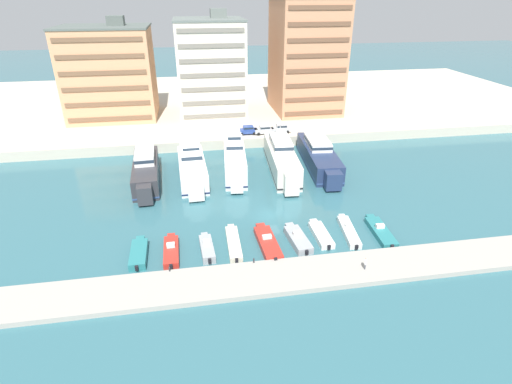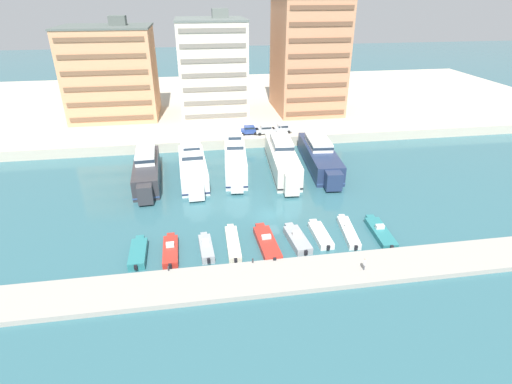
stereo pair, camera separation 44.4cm
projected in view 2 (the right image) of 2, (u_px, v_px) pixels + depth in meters
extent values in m
plane|color=#336670|center=(271.00, 215.00, 58.05)|extent=(400.00, 400.00, 0.00)
cube|color=beige|center=(229.00, 102.00, 113.04)|extent=(180.00, 70.00, 2.02)
cube|color=#A8A399|center=(294.00, 275.00, 45.34)|extent=(120.00, 5.84, 0.62)
cube|color=#333338|center=(147.00, 171.00, 68.07)|extent=(4.92, 16.17, 3.37)
cube|color=#333338|center=(145.00, 194.00, 60.26)|extent=(2.34, 2.15, 2.87)
cube|color=#334C7F|center=(148.00, 177.00, 68.56)|extent=(4.96, 16.33, 0.24)
cube|color=white|center=(145.00, 155.00, 68.02)|extent=(3.52, 6.87, 1.50)
cube|color=#233342|center=(145.00, 155.00, 67.95)|extent=(3.57, 6.94, 0.54)
cylinder|color=silver|center=(144.00, 144.00, 68.15)|extent=(0.16, 0.16, 1.80)
cube|color=#333338|center=(149.00, 157.00, 75.78)|extent=(3.49, 1.08, 0.20)
cube|color=white|center=(193.00, 169.00, 68.93)|extent=(4.98, 15.11, 3.38)
cube|color=white|center=(196.00, 190.00, 61.48)|extent=(2.50, 2.29, 2.87)
cube|color=#192347|center=(193.00, 175.00, 69.42)|extent=(5.03, 15.26, 0.24)
cube|color=white|center=(192.00, 153.00, 68.76)|extent=(3.67, 6.41, 1.73)
cube|color=#233342|center=(191.00, 152.00, 68.68)|extent=(3.72, 6.47, 0.62)
cube|color=white|center=(191.00, 145.00, 68.11)|extent=(2.87, 5.00, 1.15)
cube|color=#233342|center=(191.00, 144.00, 68.06)|extent=(2.90, 5.05, 0.41)
cylinder|color=silver|center=(190.00, 135.00, 68.27)|extent=(0.16, 0.16, 1.80)
cube|color=white|center=(191.00, 156.00, 76.21)|extent=(3.77, 1.05, 0.20)
cube|color=white|center=(235.00, 160.00, 71.18)|extent=(4.93, 16.22, 4.30)
cube|color=white|center=(237.00, 181.00, 63.30)|extent=(2.13, 1.97, 3.66)
cube|color=#192347|center=(236.00, 168.00, 71.81)|extent=(4.97, 16.38, 0.24)
cube|color=white|center=(235.00, 142.00, 70.92)|extent=(3.37, 6.92, 1.60)
cube|color=#233342|center=(235.00, 142.00, 70.85)|extent=(3.41, 6.99, 0.58)
cube|color=white|center=(235.00, 134.00, 70.24)|extent=(2.63, 5.40, 1.40)
cube|color=#233342|center=(235.00, 134.00, 70.18)|extent=(2.66, 5.45, 0.50)
cylinder|color=silver|center=(234.00, 124.00, 70.42)|extent=(0.16, 0.16, 1.80)
cube|color=white|center=(234.00, 149.00, 79.13)|extent=(3.14, 1.15, 0.20)
cube|color=silver|center=(282.00, 160.00, 71.64)|extent=(5.40, 18.45, 4.03)
cube|color=silver|center=(292.00, 184.00, 62.66)|extent=(2.44, 2.24, 3.42)
cube|color=black|center=(282.00, 167.00, 72.23)|extent=(5.46, 18.64, 0.24)
cube|color=white|center=(281.00, 143.00, 71.57)|extent=(3.77, 7.85, 1.65)
cube|color=#233342|center=(282.00, 142.00, 71.50)|extent=(3.82, 7.93, 0.59)
cylinder|color=silver|center=(281.00, 131.00, 71.82)|extent=(0.16, 0.16, 1.80)
cube|color=silver|center=(275.00, 146.00, 80.54)|extent=(3.61, 1.14, 0.20)
cube|color=navy|center=(319.00, 157.00, 73.82)|extent=(6.25, 18.98, 3.40)
cube|color=navy|center=(333.00, 180.00, 64.53)|extent=(2.79, 2.58, 2.89)
cube|color=#334C7F|center=(319.00, 163.00, 74.32)|extent=(6.32, 19.17, 0.24)
cube|color=white|center=(319.00, 142.00, 73.99)|extent=(4.33, 8.11, 1.36)
cube|color=#233342|center=(319.00, 142.00, 73.93)|extent=(4.38, 8.19, 0.49)
cylinder|color=silver|center=(318.00, 132.00, 74.33)|extent=(0.16, 0.16, 1.80)
cube|color=navy|center=(309.00, 143.00, 82.87)|extent=(4.09, 1.23, 0.20)
cube|color=teal|center=(138.00, 254.00, 48.72)|extent=(2.04, 5.56, 0.98)
cube|color=teal|center=(140.00, 240.00, 51.49)|extent=(1.08, 0.89, 0.83)
cube|color=black|center=(136.00, 268.00, 46.06)|extent=(0.36, 0.29, 0.60)
cube|color=red|center=(171.00, 251.00, 49.26)|extent=(1.91, 6.05, 0.86)
cube|color=red|center=(171.00, 237.00, 52.22)|extent=(1.01, 0.83, 0.73)
cube|color=silver|center=(170.00, 245.00, 49.34)|extent=(1.00, 0.62, 0.54)
cube|color=#283847|center=(170.00, 243.00, 49.55)|extent=(0.90, 0.10, 0.32)
cube|color=black|center=(170.00, 266.00, 46.39)|extent=(0.37, 0.29, 0.60)
cube|color=#9EA3A8|center=(206.00, 249.00, 49.60)|extent=(1.84, 5.20, 1.07)
cube|color=#9EA3A8|center=(204.00, 236.00, 52.10)|extent=(0.88, 0.74, 0.91)
cube|color=silver|center=(206.00, 242.00, 49.57)|extent=(0.88, 0.65, 0.56)
cube|color=#283847|center=(205.00, 240.00, 49.78)|extent=(0.77, 0.13, 0.33)
cube|color=black|center=(209.00, 261.00, 47.15)|extent=(0.38, 0.30, 0.60)
cube|color=beige|center=(233.00, 244.00, 50.70)|extent=(1.69, 7.22, 0.91)
cube|color=beige|center=(230.00, 228.00, 54.15)|extent=(0.87, 0.72, 0.77)
cube|color=silver|center=(232.00, 237.00, 50.84)|extent=(0.87, 0.62, 0.58)
cube|color=#283847|center=(232.00, 235.00, 51.05)|extent=(0.78, 0.09, 0.35)
cube|color=black|center=(236.00, 261.00, 47.30)|extent=(0.37, 0.29, 0.60)
cube|color=red|center=(267.00, 244.00, 50.79)|extent=(2.55, 7.33, 0.87)
cube|color=red|center=(260.00, 227.00, 54.32)|extent=(1.24, 1.04, 0.74)
cube|color=silver|center=(266.00, 237.00, 50.96)|extent=(1.22, 0.66, 0.46)
cube|color=#283847|center=(266.00, 235.00, 51.18)|extent=(1.08, 0.14, 0.27)
cube|color=black|center=(275.00, 260.00, 47.41)|extent=(0.37, 0.30, 0.60)
cube|color=#9EA3A8|center=(297.00, 240.00, 51.37)|extent=(2.55, 5.93, 1.01)
cube|color=#9EA3A8|center=(289.00, 227.00, 54.21)|extent=(1.19, 1.01, 0.86)
cube|color=silver|center=(297.00, 233.00, 51.40)|extent=(1.16, 0.70, 0.51)
cube|color=#283847|center=(296.00, 232.00, 51.61)|extent=(1.01, 0.17, 0.30)
cube|color=black|center=(306.00, 253.00, 48.65)|extent=(0.38, 0.31, 0.60)
cube|color=white|center=(321.00, 235.00, 52.59)|extent=(1.89, 5.84, 0.78)
cube|color=white|center=(313.00, 223.00, 55.48)|extent=(1.01, 0.83, 0.67)
cube|color=black|center=(328.00, 248.00, 49.80)|extent=(0.36, 0.28, 0.60)
cube|color=white|center=(348.00, 232.00, 53.25)|extent=(2.37, 7.36, 0.79)
cube|color=white|center=(342.00, 217.00, 56.74)|extent=(0.92, 0.78, 0.67)
cube|color=silver|center=(348.00, 226.00, 53.45)|extent=(0.91, 0.69, 0.47)
cube|color=#283847|center=(348.00, 225.00, 53.67)|extent=(0.77, 0.17, 0.28)
cube|color=black|center=(356.00, 248.00, 49.80)|extent=(0.39, 0.32, 0.60)
cube|color=teal|center=(381.00, 233.00, 53.15)|extent=(2.44, 7.06, 0.75)
cube|color=teal|center=(370.00, 218.00, 56.60)|extent=(1.17, 0.98, 0.64)
cube|color=silver|center=(380.00, 227.00, 53.32)|extent=(1.15, 0.67, 0.54)
cube|color=#283847|center=(379.00, 225.00, 53.54)|extent=(1.02, 0.14, 0.33)
cube|color=black|center=(392.00, 248.00, 49.84)|extent=(0.38, 0.30, 0.60)
cube|color=#28428E|center=(249.00, 131.00, 84.28)|extent=(4.12, 1.76, 0.80)
cube|color=#28428E|center=(249.00, 128.00, 83.96)|extent=(2.12, 1.59, 0.68)
cube|color=#1E2833|center=(249.00, 128.00, 83.96)|extent=(2.08, 1.61, 0.37)
cylinder|color=black|center=(243.00, 134.00, 83.50)|extent=(0.64, 0.23, 0.64)
cylinder|color=black|center=(242.00, 132.00, 85.00)|extent=(0.64, 0.23, 0.64)
cylinder|color=black|center=(256.00, 134.00, 83.91)|extent=(0.64, 0.23, 0.64)
cylinder|color=black|center=(254.00, 131.00, 85.41)|extent=(0.64, 0.23, 0.64)
cube|color=#B7BCC1|center=(265.00, 131.00, 84.46)|extent=(4.16, 1.86, 0.80)
cube|color=#B7BCC1|center=(266.00, 127.00, 84.15)|extent=(2.16, 1.64, 0.68)
cube|color=#1E2833|center=(266.00, 127.00, 84.15)|extent=(2.12, 1.65, 0.37)
cylinder|color=black|center=(260.00, 134.00, 83.66)|extent=(0.65, 0.24, 0.64)
cylinder|color=black|center=(258.00, 132.00, 85.15)|extent=(0.65, 0.24, 0.64)
cylinder|color=black|center=(272.00, 133.00, 84.13)|extent=(0.65, 0.24, 0.64)
cylinder|color=black|center=(270.00, 131.00, 85.61)|extent=(0.65, 0.24, 0.64)
cube|color=#B7BCC1|center=(282.00, 129.00, 85.27)|extent=(4.10, 1.70, 0.80)
cube|color=#B7BCC1|center=(283.00, 126.00, 84.96)|extent=(2.10, 1.56, 0.68)
cube|color=#1E2833|center=(283.00, 126.00, 84.96)|extent=(2.06, 1.58, 0.37)
cylinder|color=black|center=(276.00, 133.00, 84.52)|extent=(0.64, 0.22, 0.64)
cylinder|color=black|center=(275.00, 130.00, 86.02)|extent=(0.64, 0.22, 0.64)
cylinder|color=black|center=(289.00, 132.00, 84.89)|extent=(0.64, 0.22, 0.64)
cylinder|color=black|center=(287.00, 130.00, 86.39)|extent=(0.64, 0.22, 0.64)
cube|color=tan|center=(112.00, 74.00, 92.68)|extent=(19.58, 15.97, 19.96)
cube|color=brown|center=(112.00, 118.00, 89.30)|extent=(18.01, 0.24, 0.90)
cube|color=brown|center=(110.00, 104.00, 87.80)|extent=(18.01, 0.24, 0.90)
cube|color=brown|center=(107.00, 88.00, 86.30)|extent=(18.01, 0.24, 0.90)
cube|color=brown|center=(105.00, 73.00, 84.80)|extent=(18.01, 0.24, 0.90)
cube|color=brown|center=(102.00, 56.00, 83.30)|extent=(18.01, 0.24, 0.90)
cube|color=brown|center=(99.00, 39.00, 81.80)|extent=(18.01, 0.24, 0.90)
cube|color=#56605B|center=(105.00, 26.00, 88.09)|extent=(19.97, 16.29, 0.40)
cube|color=#56605B|center=(118.00, 20.00, 87.96)|extent=(3.60, 3.20, 2.00)
cube|color=silver|center=(212.00, 69.00, 94.65)|extent=(15.47, 15.63, 21.33)
cube|color=gray|center=(216.00, 116.00, 91.80)|extent=(14.23, 0.24, 0.90)
cube|color=gray|center=(216.00, 102.00, 90.43)|extent=(14.23, 0.24, 0.90)
cube|color=gray|center=(215.00, 89.00, 89.05)|extent=(14.23, 0.24, 0.90)
cube|color=gray|center=(214.00, 75.00, 87.68)|extent=(14.23, 0.24, 0.90)
cube|color=gray|center=(214.00, 60.00, 86.30)|extent=(14.23, 0.24, 0.90)
cube|color=gray|center=(213.00, 46.00, 84.93)|extent=(14.23, 0.24, 0.90)
cube|color=gray|center=(212.00, 30.00, 83.56)|extent=(14.23, 0.24, 0.90)
cube|color=slate|center=(210.00, 19.00, 89.76)|extent=(15.78, 15.94, 0.40)
cube|color=slate|center=(220.00, 13.00, 89.54)|extent=(3.60, 3.20, 2.00)
cube|color=tan|center=(308.00, 57.00, 96.44)|extent=(15.20, 17.91, 25.70)
cube|color=brown|center=(315.00, 113.00, 93.53)|extent=(13.98, 0.24, 0.90)
cube|color=brown|center=(316.00, 99.00, 92.08)|extent=(13.98, 0.24, 0.90)
cube|color=brown|center=(317.00, 85.00, 90.63)|extent=(13.98, 0.24, 0.90)
cube|color=brown|center=(318.00, 71.00, 89.19)|extent=(13.98, 0.24, 0.90)
cube|color=brown|center=(319.00, 56.00, 87.74)|extent=(13.98, 0.24, 0.90)
cube|color=brown|center=(320.00, 40.00, 86.29)|extent=(13.98, 0.24, 0.90)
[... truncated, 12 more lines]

